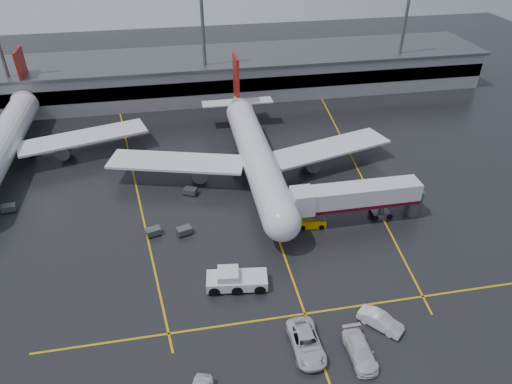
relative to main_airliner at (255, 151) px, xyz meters
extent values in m
plane|color=black|center=(0.00, -9.70, -4.21)|extent=(220.00, 220.00, 0.00)
cube|color=gold|center=(0.00, -9.70, -4.20)|extent=(0.25, 90.00, 0.02)
cube|color=gold|center=(0.00, -31.70, -4.20)|extent=(60.00, 0.25, 0.02)
cube|color=gold|center=(-20.00, 0.30, -4.20)|extent=(9.99, 69.35, 0.02)
cube|color=gold|center=(18.00, 0.30, -4.20)|extent=(7.57, 69.64, 0.02)
cube|color=gray|center=(0.00, 38.30, -0.21)|extent=(120.00, 18.00, 8.00)
cube|color=black|center=(0.00, 29.50, 0.29)|extent=(120.00, 0.40, 3.00)
cube|color=#595B60|center=(0.00, 38.30, 4.09)|extent=(122.00, 19.00, 0.60)
cylinder|color=#595B60|center=(-45.00, 32.30, 8.29)|extent=(0.70, 0.70, 25.00)
cylinder|color=#595B60|center=(-5.00, 32.30, 8.29)|extent=(0.70, 0.70, 25.00)
cylinder|color=#595B60|center=(40.00, 32.30, 8.29)|extent=(0.70, 0.70, 25.00)
cylinder|color=silver|center=(0.00, -1.70, -0.01)|extent=(5.20, 36.00, 5.20)
sphere|color=silver|center=(0.00, -19.70, -0.01)|extent=(5.20, 5.20, 5.20)
cone|color=silver|center=(0.00, 19.30, 0.59)|extent=(4.94, 8.00, 4.94)
cube|color=maroon|center=(0.00, 20.30, 5.49)|extent=(0.50, 5.50, 8.50)
cube|color=silver|center=(0.00, 19.30, 0.79)|extent=(14.00, 3.00, 0.25)
cube|color=silver|center=(-13.00, 0.30, -0.81)|extent=(22.80, 11.83, 0.40)
cube|color=silver|center=(13.00, 0.30, -0.81)|extent=(22.80, 11.83, 0.40)
cylinder|color=#595B60|center=(-9.50, -0.70, -2.21)|extent=(2.60, 4.50, 2.60)
cylinder|color=#595B60|center=(9.50, -0.70, -2.21)|extent=(2.60, 4.50, 2.60)
cylinder|color=#595B60|center=(0.00, -16.70, -3.21)|extent=(0.56, 0.56, 2.00)
cylinder|color=#595B60|center=(-3.20, 1.30, -3.21)|extent=(0.56, 0.56, 2.00)
cylinder|color=#595B60|center=(3.20, 1.30, -3.21)|extent=(0.56, 0.56, 2.00)
cylinder|color=black|center=(0.00, -16.70, -3.76)|extent=(0.40, 1.10, 1.10)
cylinder|color=black|center=(-3.20, 1.30, -3.66)|extent=(1.00, 1.40, 1.40)
cylinder|color=black|center=(3.20, 1.30, -3.66)|extent=(1.00, 1.40, 1.40)
cylinder|color=silver|center=(-42.00, 10.30, -0.01)|extent=(5.20, 36.00, 5.20)
cone|color=silver|center=(-42.00, 31.30, 0.59)|extent=(4.94, 8.00, 4.94)
cube|color=maroon|center=(-42.00, 32.30, 5.49)|extent=(0.50, 5.50, 8.50)
cube|color=silver|center=(-42.00, 31.30, 0.79)|extent=(14.00, 3.00, 0.25)
cube|color=silver|center=(-29.00, 12.30, -0.81)|extent=(22.80, 11.83, 0.40)
cylinder|color=#595B60|center=(-32.50, 11.30, -2.21)|extent=(2.60, 4.50, 2.60)
cylinder|color=#595B60|center=(-38.80, 13.30, -3.21)|extent=(0.56, 0.56, 2.00)
cylinder|color=black|center=(-38.80, 13.30, -3.66)|extent=(1.00, 1.40, 1.40)
cube|color=silver|center=(12.00, -15.70, 0.19)|extent=(18.00, 3.20, 3.00)
cube|color=#480614|center=(12.00, -15.70, -1.11)|extent=(18.00, 3.30, 0.50)
cube|color=silver|center=(3.80, -15.70, 0.19)|extent=(3.00, 3.40, 3.30)
cylinder|color=#595B60|center=(16.00, -15.70, -2.71)|extent=(0.80, 0.80, 3.00)
cube|color=#595B60|center=(16.00, -15.70, -3.76)|extent=(2.60, 1.60, 0.90)
cylinder|color=#595B60|center=(21.00, -15.70, -2.21)|extent=(2.40, 2.40, 4.00)
cylinder|color=black|center=(14.90, -15.70, -3.76)|extent=(0.90, 1.80, 0.90)
cylinder|color=black|center=(17.10, -15.70, -3.76)|extent=(0.90, 1.80, 0.90)
cube|color=silver|center=(-7.01, -25.91, -3.26)|extent=(7.68, 3.86, 1.26)
cube|color=silver|center=(-8.05, -25.78, -2.21)|extent=(2.83, 2.83, 1.05)
cube|color=black|center=(-8.05, -25.78, -2.21)|extent=(2.54, 2.54, 0.95)
cylinder|color=black|center=(-9.72, -25.56, -3.63)|extent=(1.76, 3.30, 1.37)
cylinder|color=black|center=(-7.01, -25.91, -3.63)|extent=(1.76, 3.30, 1.37)
cylinder|color=black|center=(-4.30, -26.26, -3.63)|extent=(1.76, 3.30, 1.37)
cube|color=#DA9F07|center=(5.32, -15.95, -3.59)|extent=(4.25, 2.22, 1.24)
cube|color=#595B60|center=(5.32, -15.95, -2.41)|extent=(4.01, 1.53, 1.41)
cylinder|color=black|center=(3.98, -15.77, -3.87)|extent=(1.04, 2.00, 0.79)
cylinder|color=black|center=(6.66, -16.14, -3.87)|extent=(1.04, 2.00, 0.79)
imported|color=silver|center=(-1.19, -36.33, -3.28)|extent=(3.12, 6.68, 1.85)
imported|color=silver|center=(4.05, -38.24, -3.36)|extent=(2.39, 5.88, 1.71)
imported|color=silver|center=(7.74, -34.92, -3.37)|extent=(4.69, 5.00, 1.68)
cube|color=#595B60|center=(-12.79, -14.48, -3.56)|extent=(2.30, 1.84, 0.90)
cylinder|color=black|center=(-13.40, -15.20, -4.03)|extent=(0.40, 0.20, 0.40)
cylinder|color=black|center=(-11.87, -14.72, -4.03)|extent=(0.40, 0.20, 0.40)
cylinder|color=black|center=(-13.70, -14.24, -4.03)|extent=(0.40, 0.20, 0.40)
cylinder|color=black|center=(-12.17, -13.76, -4.03)|extent=(0.40, 0.20, 0.40)
cube|color=#595B60|center=(-17.05, -13.89, -3.56)|extent=(2.27, 1.77, 0.90)
cylinder|color=black|center=(-17.70, -14.58, -4.03)|extent=(0.40, 0.20, 0.40)
cylinder|color=black|center=(-16.15, -14.17, -4.03)|extent=(0.40, 0.20, 0.40)
cylinder|color=black|center=(-17.95, -13.61, -4.03)|extent=(0.40, 0.20, 0.40)
cylinder|color=black|center=(-16.41, -13.20, -4.03)|extent=(0.40, 0.20, 0.40)
cube|color=#595B60|center=(-11.26, -4.53, -3.56)|extent=(2.38, 2.09, 0.90)
cylinder|color=black|center=(-12.20, -4.59, -4.03)|extent=(0.40, 0.20, 0.40)
cylinder|color=black|center=(-10.79, -5.36, -4.03)|extent=(0.40, 0.20, 0.40)
cylinder|color=black|center=(-11.72, -3.71, -4.03)|extent=(0.40, 0.20, 0.40)
cylinder|color=black|center=(-10.32, -4.48, -4.03)|extent=(0.40, 0.20, 0.40)
cube|color=#595B60|center=(-38.48, -4.13, -3.56)|extent=(2.15, 1.55, 0.90)
cylinder|color=black|center=(-39.21, -4.73, -4.03)|extent=(0.40, 0.20, 0.40)
cylinder|color=black|center=(-37.62, -4.52, -4.03)|extent=(0.40, 0.20, 0.40)
cylinder|color=black|center=(-39.34, -3.74, -4.03)|extent=(0.40, 0.20, 0.40)
cylinder|color=black|center=(-37.75, -3.53, -4.03)|extent=(0.40, 0.20, 0.40)
camera|label=1|loc=(-12.23, -66.63, 37.00)|focal=32.54mm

